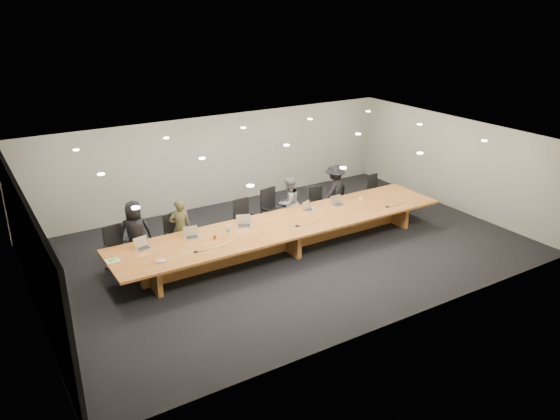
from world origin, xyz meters
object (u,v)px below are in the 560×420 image
object	(u,v)px
laptop_a	(143,243)
laptop_b	(192,233)
conference_table	(286,231)
paper_cup_near	(313,209)
mic_left	(196,251)
person_d	(335,191)
laptop_c	(244,221)
mic_center	(297,226)
chair_far_right	(376,191)
chair_mid_right	(274,210)
person_c	(289,203)
chair_mid_left	(246,219)
chair_left	(178,235)
laptop_e	(339,201)
mic_right	(387,206)
laptop_d	(310,206)
av_box	(160,261)
chair_right	(319,204)
person_b	(180,228)
water_bottle	(228,230)
amber_mug	(215,237)
person_a	(135,233)
chair_far_left	(118,248)
paper_cup_far	(361,200)

from	to	relation	value
laptop_a	laptop_b	world-z (taller)	laptop_a
conference_table	paper_cup_near	world-z (taller)	paper_cup_near
laptop_a	mic_left	world-z (taller)	laptop_a
person_d	laptop_c	size ratio (longest dim) A/B	4.41
conference_table	mic_center	size ratio (longest dim) A/B	68.24
conference_table	paper_cup_near	bearing A→B (deg)	18.74
chair_far_right	chair_mid_right	bearing A→B (deg)	171.37
chair_far_right	laptop_b	bearing A→B (deg)	-179.98
person_c	person_d	size ratio (longest dim) A/B	0.95
chair_mid_left	chair_far_right	world-z (taller)	chair_mid_left
chair_left	person_d	bearing A→B (deg)	-18.54
laptop_e	mic_right	world-z (taller)	laptop_e
chair_far_right	laptop_c	distance (m)	5.11
laptop_d	av_box	distance (m)	4.56
chair_left	laptop_e	xyz separation A→B (m)	(4.37, -0.85, 0.33)
chair_right	chair_far_right	bearing A→B (deg)	-0.13
person_b	water_bottle	world-z (taller)	person_b
laptop_c	mic_left	xyz separation A→B (m)	(-1.61, -0.72, -0.13)
person_c	person_b	bearing A→B (deg)	-11.81
person_d	amber_mug	xyz separation A→B (m)	(-4.39, -1.14, 0.00)
laptop_c	person_c	bearing A→B (deg)	44.30
person_b	water_bottle	bearing A→B (deg)	136.72
laptop_a	chair_mid_right	bearing A→B (deg)	-0.19
chair_right	person_a	size ratio (longest dim) A/B	0.62
conference_table	mic_left	size ratio (longest dim) A/B	67.78
av_box	laptop_a	bearing A→B (deg)	117.16
amber_mug	chair_mid_right	bearing A→B (deg)	27.20
person_d	laptop_c	xyz separation A→B (m)	(-3.45, -0.85, 0.10)
person_d	laptop_a	distance (m)	6.05
chair_far_left	chair_right	world-z (taller)	chair_far_left
laptop_d	paper_cup_near	xyz separation A→B (m)	(0.10, -0.04, -0.08)
chair_far_right	person_d	world-z (taller)	person_d
chair_far_right	mic_left	xyz separation A→B (m)	(-6.64, -1.53, 0.25)
chair_mid_left	av_box	distance (m)	3.36
av_box	mic_right	size ratio (longest dim) A/B	1.63
chair_far_right	av_box	bearing A→B (deg)	-175.02
laptop_a	laptop_d	distance (m)	4.57
person_a	laptop_d	bearing A→B (deg)	-173.06
laptop_c	paper_cup_far	bearing A→B (deg)	18.07
person_b	mic_center	world-z (taller)	person_b
person_d	laptop_b	distance (m)	4.90
water_bottle	person_c	bearing A→B (deg)	24.49
laptop_a	laptop_e	xyz separation A→B (m)	(5.48, -0.08, -0.01)
mic_right	mic_left	bearing A→B (deg)	178.75
mic_right	conference_table	bearing A→B (deg)	170.49
person_a	paper_cup_far	world-z (taller)	person_a
laptop_e	paper_cup_near	bearing A→B (deg)	172.72
laptop_c	mic_center	world-z (taller)	laptop_c
chair_left	chair_mid_left	world-z (taller)	chair_left
person_d	water_bottle	bearing A→B (deg)	-1.49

